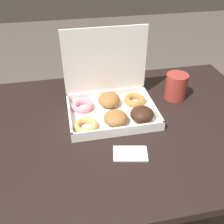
% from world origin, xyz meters
% --- Properties ---
extents(dining_table, '(1.17, 0.81, 0.74)m').
position_xyz_m(dining_table, '(0.00, 0.00, 0.64)').
color(dining_table, black).
rests_on(dining_table, ground_plane).
extents(donut_box, '(0.33, 0.27, 0.30)m').
position_xyz_m(donut_box, '(-0.01, 0.08, 0.79)').
color(donut_box, white).
rests_on(donut_box, dining_table).
extents(coffee_mug, '(0.09, 0.09, 0.11)m').
position_xyz_m(coffee_mug, '(0.27, 0.13, 0.80)').
color(coffee_mug, '#A3382D').
rests_on(coffee_mug, dining_table).
extents(paper_napkin, '(0.12, 0.09, 0.01)m').
position_xyz_m(paper_napkin, '(-0.01, -0.16, 0.74)').
color(paper_napkin, white).
rests_on(paper_napkin, dining_table).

